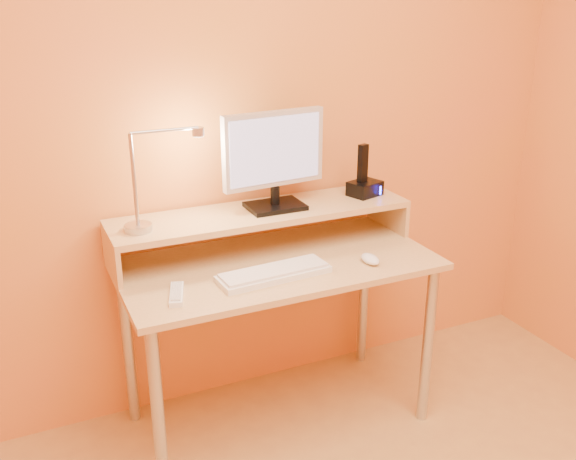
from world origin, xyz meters
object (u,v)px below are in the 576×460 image
mouse (370,259)px  remote_control (177,294)px  phone_dock (365,188)px  keyboard (274,274)px  lamp_base (138,228)px  monitor_panel (274,149)px

mouse → remote_control: size_ratio=0.61×
remote_control → phone_dock: bearing=35.0°
phone_dock → keyboard: (-0.54, -0.28, -0.18)m
keyboard → mouse: (0.38, -0.04, 0.01)m
lamp_base → monitor_panel: bearing=4.2°
mouse → lamp_base: bearing=161.6°
lamp_base → remote_control: bearing=-76.4°
keyboard → phone_dock: bearing=23.2°
monitor_panel → lamp_base: bearing=178.0°
monitor_panel → lamp_base: size_ratio=4.28×
keyboard → remote_control: keyboard is taller
monitor_panel → mouse: 0.56m
monitor_panel → phone_dock: bearing=-7.5°
phone_dock → keyboard: phone_dock is taller
phone_dock → mouse: bearing=-134.1°
lamp_base → keyboard: size_ratio=0.24×
remote_control → lamp_base: bearing=121.1°
keyboard → mouse: bearing=-9.5°
mouse → remote_control: 0.74m
phone_dock → lamp_base: bearing=164.2°
phone_dock → remote_control: size_ratio=0.79×
keyboard → mouse: 0.38m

